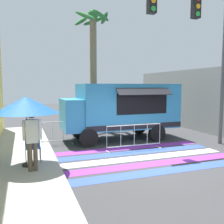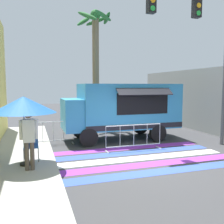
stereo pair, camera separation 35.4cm
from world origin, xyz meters
name	(u,v)px [view 2 (the right image)]	position (x,y,z in m)	size (l,w,h in m)	color
ground_plane	(145,159)	(0.00, 0.00, 0.00)	(60.00, 60.00, 0.00)	#38383A
concrete_wall_right	(215,101)	(5.49, 3.00, 1.81)	(0.20, 16.00, 3.63)	gray
crosswalk_painted	(144,158)	(0.00, 0.15, 0.00)	(6.40, 3.60, 0.01)	#334FB2
food_truck	(120,108)	(0.25, 3.41, 1.58)	(5.58, 2.62, 2.73)	#338CBF
traffic_signal_pole	(198,32)	(2.80, 1.00, 4.86)	(4.75, 0.29, 6.74)	#515456
patio_umbrella	(24,105)	(-4.10, 0.12, 2.05)	(1.98, 1.98, 2.17)	black
folding_chair	(31,144)	(-3.93, 0.63, 0.71)	(0.48, 0.48, 0.92)	#4C4C51
vendor_person	(29,136)	(-3.97, -0.42, 1.18)	(0.53, 0.24, 1.79)	brown
barricade_front	(134,137)	(0.09, 1.31, 0.54)	(2.42, 0.44, 1.06)	#B7BABF
barricade_side	(53,133)	(-2.98, 3.28, 0.52)	(1.87, 0.44, 1.06)	#B7BABF
palm_tree	(96,53)	(-0.17, 6.60, 4.56)	(2.13, 2.29, 7.06)	#7A664C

